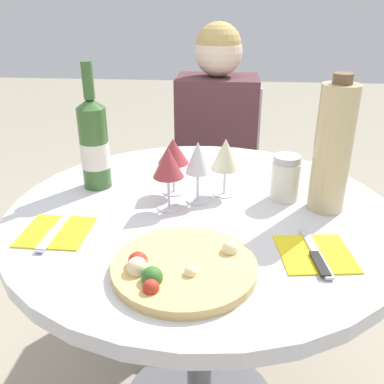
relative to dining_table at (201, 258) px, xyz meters
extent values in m
cylinder|color=slate|center=(0.00, 0.00, -0.23)|extent=(0.08, 0.08, 0.70)
cylinder|color=silver|center=(0.00, 0.00, 0.14)|extent=(0.99, 0.99, 0.04)
cylinder|color=silver|center=(0.01, 0.81, -0.60)|extent=(0.36, 0.36, 0.01)
cylinder|color=silver|center=(0.01, 0.81, -0.40)|extent=(0.06, 0.06, 0.41)
cube|color=silver|center=(0.01, 0.81, -0.19)|extent=(0.40, 0.40, 0.03)
cube|color=silver|center=(0.01, 1.00, 0.05)|extent=(0.40, 0.02, 0.44)
cube|color=#512D33|center=(0.01, 0.63, -0.39)|extent=(0.29, 0.36, 0.44)
cube|color=#512D33|center=(0.01, 0.81, 0.09)|extent=(0.34, 0.24, 0.52)
sphere|color=beige|center=(0.01, 0.81, 0.45)|extent=(0.19, 0.19, 0.19)
sphere|color=tan|center=(0.01, 0.81, 0.47)|extent=(0.18, 0.18, 0.18)
cylinder|color=#DBB26B|center=(-0.02, -0.28, 0.16)|extent=(0.29, 0.29, 0.02)
sphere|color=beige|center=(-0.10, -0.32, 0.18)|extent=(0.04, 0.04, 0.04)
sphere|color=#B22D1E|center=(-0.07, -0.37, 0.18)|extent=(0.03, 0.03, 0.03)
sphere|color=beige|center=(0.00, -0.32, 0.18)|extent=(0.03, 0.03, 0.03)
sphere|color=beige|center=(0.07, -0.23, 0.18)|extent=(0.03, 0.03, 0.03)
sphere|color=#336B28|center=(-0.07, -0.34, 0.18)|extent=(0.04, 0.04, 0.04)
sphere|color=#B22D1E|center=(-0.11, -0.30, 0.18)|extent=(0.04, 0.04, 0.04)
cylinder|color=#38602D|center=(-0.31, 0.11, 0.27)|extent=(0.08, 0.08, 0.23)
cone|color=#38602D|center=(-0.31, 0.11, 0.40)|extent=(0.08, 0.08, 0.03)
cylinder|color=#38602D|center=(-0.31, 0.11, 0.45)|extent=(0.03, 0.03, 0.10)
cylinder|color=silver|center=(-0.31, 0.11, 0.25)|extent=(0.08, 0.08, 0.07)
cylinder|color=tan|center=(0.32, 0.03, 0.31)|extent=(0.09, 0.09, 0.32)
cylinder|color=brown|center=(0.32, 0.03, 0.48)|extent=(0.05, 0.05, 0.02)
cylinder|color=silver|center=(0.22, 0.07, 0.21)|extent=(0.08, 0.08, 0.10)
cylinder|color=#B2B2B7|center=(0.22, 0.07, 0.27)|extent=(0.07, 0.07, 0.02)
cylinder|color=silver|center=(-0.08, -0.01, 0.16)|extent=(0.06, 0.06, 0.00)
cylinder|color=silver|center=(-0.08, -0.01, 0.20)|extent=(0.01, 0.01, 0.08)
cone|color=#9E383D|center=(-0.08, -0.01, 0.28)|extent=(0.08, 0.08, 0.08)
cylinder|color=silver|center=(-0.08, 0.09, 0.16)|extent=(0.06, 0.06, 0.00)
cylinder|color=silver|center=(-0.08, 0.09, 0.20)|extent=(0.01, 0.01, 0.08)
cone|color=#9E383D|center=(-0.08, 0.09, 0.28)|extent=(0.08, 0.08, 0.07)
cylinder|color=silver|center=(-0.01, 0.04, 0.16)|extent=(0.06, 0.06, 0.00)
cylinder|color=silver|center=(-0.01, 0.04, 0.20)|extent=(0.01, 0.01, 0.08)
cone|color=silver|center=(-0.01, 0.04, 0.28)|extent=(0.06, 0.06, 0.08)
cylinder|color=silver|center=(0.06, 0.09, 0.16)|extent=(0.06, 0.06, 0.00)
cylinder|color=silver|center=(0.06, 0.09, 0.19)|extent=(0.01, 0.01, 0.07)
cone|color=beige|center=(0.06, 0.09, 0.27)|extent=(0.08, 0.08, 0.08)
cube|color=yellow|center=(-0.33, -0.16, 0.16)|extent=(0.15, 0.15, 0.00)
cube|color=silver|center=(-0.33, -0.16, 0.16)|extent=(0.02, 0.19, 0.00)
cube|color=silver|center=(-0.33, -0.20, 0.16)|extent=(0.02, 0.09, 0.00)
cube|color=yellow|center=(0.25, -0.20, 0.16)|extent=(0.17, 0.17, 0.00)
cube|color=silver|center=(0.25, -0.20, 0.16)|extent=(0.04, 0.19, 0.00)
cube|color=black|center=(0.25, -0.24, 0.16)|extent=(0.03, 0.09, 0.00)
camera|label=1|loc=(0.06, -0.98, 0.65)|focal=40.00mm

